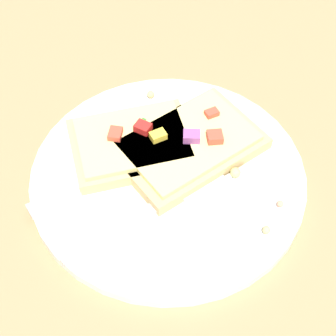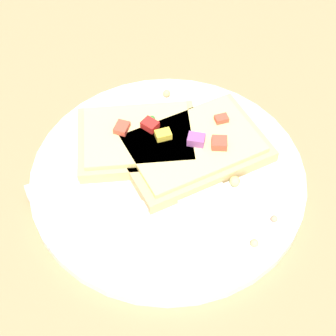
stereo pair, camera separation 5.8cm
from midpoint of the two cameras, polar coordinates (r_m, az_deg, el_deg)
name	(u,v)px [view 1 (the left image)]	position (r m, az deg, el deg)	size (l,w,h in m)	color
ground_plane	(168,181)	(0.60, -2.77, -1.47)	(4.00, 4.00, 0.00)	#9E7A51
plate	(168,177)	(0.59, -2.80, -1.13)	(0.29, 0.29, 0.01)	white
fork	(167,201)	(0.57, -3.07, -3.57)	(0.03, 0.22, 0.01)	#B7B7BC
knife	(101,178)	(0.59, -9.62, -1.20)	(0.02, 0.19, 0.01)	#B7B7BC
pizza_slice_main	(189,145)	(0.60, -0.61, 2.16)	(0.11, 0.16, 0.03)	tan
pizza_slice_corner	(132,143)	(0.61, -6.38, 2.38)	(0.13, 0.15, 0.03)	tan
crumb_scatter	(224,166)	(0.59, 2.95, 0.02)	(0.23, 0.04, 0.01)	tan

